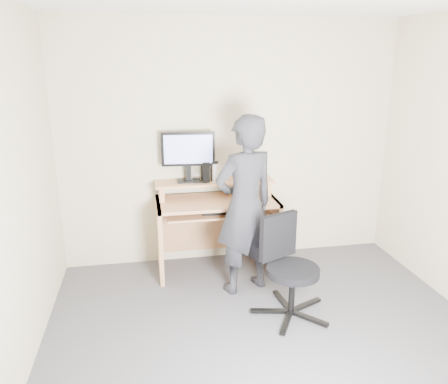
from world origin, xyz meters
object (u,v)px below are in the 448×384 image
object	(u,v)px
office_chair	(288,263)
person	(245,206)
desk	(216,216)
monitor	(188,152)

from	to	relation	value
office_chair	person	xyz separation A→B (m)	(-0.26, 0.46, 0.37)
desk	person	size ratio (longest dim) A/B	0.73
monitor	desk	bearing A→B (deg)	-10.69
monitor	person	xyz separation A→B (m)	(0.44, -0.61, -0.39)
person	desk	bearing A→B (deg)	-90.56
person	office_chair	bearing A→B (deg)	100.38
person	monitor	bearing A→B (deg)	-73.35
monitor	office_chair	distance (m)	1.49
desk	person	world-z (taller)	person
desk	monitor	world-z (taller)	monitor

